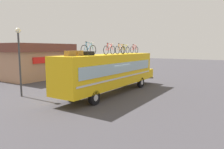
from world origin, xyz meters
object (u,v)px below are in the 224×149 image
object	(u,v)px
bus	(111,70)
rooftop_bicycle_4	(125,50)
rooftop_bicycle_3	(120,50)
luggage_bag_2	(78,53)
rooftop_bicycle_1	(89,49)
rooftop_bicycle_5	(134,49)
rooftop_bicycle_2	(109,50)
luggage_bag_3	(89,53)
luggage_bag_1	(70,53)
street_lamp	(19,52)

from	to	relation	value
bus	rooftop_bicycle_4	distance (m)	3.06
rooftop_bicycle_3	luggage_bag_2	bearing A→B (deg)	175.39
rooftop_bicycle_1	rooftop_bicycle_5	size ratio (longest dim) A/B	1.05
rooftop_bicycle_2	luggage_bag_2	bearing A→B (deg)	172.70
luggage_bag_3	rooftop_bicycle_3	world-z (taller)	rooftop_bicycle_3
luggage_bag_1	luggage_bag_3	size ratio (longest dim) A/B	1.00
rooftop_bicycle_1	rooftop_bicycle_5	bearing A→B (deg)	-3.32
luggage_bag_3	street_lamp	world-z (taller)	street_lamp
luggage_bag_2	rooftop_bicycle_1	xyz separation A→B (m)	(1.52, 0.31, 0.23)
luggage_bag_2	rooftop_bicycle_1	world-z (taller)	rooftop_bicycle_1
luggage_bag_2	rooftop_bicycle_4	bearing A→B (deg)	0.30
bus	luggage_bag_1	size ratio (longest dim) A/B	18.07
rooftop_bicycle_1	rooftop_bicycle_4	size ratio (longest dim) A/B	1.06
rooftop_bicycle_4	rooftop_bicycle_3	bearing A→B (deg)	-164.89
luggage_bag_3	rooftop_bicycle_2	bearing A→B (deg)	-4.56
rooftop_bicycle_3	rooftop_bicycle_4	distance (m)	1.66
rooftop_bicycle_4	rooftop_bicycle_1	bearing A→B (deg)	176.79
luggage_bag_1	rooftop_bicycle_3	world-z (taller)	rooftop_bicycle_3
rooftop_bicycle_2	street_lamp	xyz separation A→B (m)	(-4.09, 5.68, -0.14)
rooftop_bicycle_1	rooftop_bicycle_3	bearing A→B (deg)	-11.80
luggage_bag_1	rooftop_bicycle_3	distance (m)	5.80
luggage_bag_2	rooftop_bicycle_2	size ratio (longest dim) A/B	0.34
rooftop_bicycle_4	rooftop_bicycle_5	bearing A→B (deg)	-3.65
rooftop_bicycle_5	street_lamp	xyz separation A→B (m)	(-9.13, 5.35, -0.13)
rooftop_bicycle_1	street_lamp	xyz separation A→B (m)	(-2.41, 4.96, -0.16)
rooftop_bicycle_1	rooftop_bicycle_4	distance (m)	5.02
luggage_bag_1	luggage_bag_2	distance (m)	0.86
bus	rooftop_bicycle_3	bearing A→B (deg)	-18.26
rooftop_bicycle_3	rooftop_bicycle_2	bearing A→B (deg)	-179.59
rooftop_bicycle_2	luggage_bag_1	bearing A→B (deg)	175.70
luggage_bag_2	rooftop_bicycle_1	distance (m)	1.57
rooftop_bicycle_1	rooftop_bicycle_5	distance (m)	6.73
luggage_bag_3	rooftop_bicycle_5	xyz separation A→B (m)	(7.40, 0.15, 0.23)
luggage_bag_1	rooftop_bicycle_3	bearing A→B (deg)	-2.90
luggage_bag_3	rooftop_bicycle_3	xyz separation A→B (m)	(4.09, -0.18, 0.24)
luggage_bag_2	rooftop_bicycle_2	world-z (taller)	rooftop_bicycle_2
luggage_bag_1	street_lamp	xyz separation A→B (m)	(-0.03, 5.38, 0.07)
luggage_bag_1	rooftop_bicycle_2	world-z (taller)	rooftop_bicycle_2
rooftop_bicycle_2	rooftop_bicycle_4	xyz separation A→B (m)	(3.33, 0.44, -0.02)
rooftop_bicycle_3	street_lamp	distance (m)	8.12
bus	rooftop_bicycle_4	world-z (taller)	rooftop_bicycle_4
luggage_bag_3	rooftop_bicycle_1	size ratio (longest dim) A/B	0.40
luggage_bag_2	rooftop_bicycle_2	bearing A→B (deg)	-7.30
luggage_bag_2	rooftop_bicycle_4	world-z (taller)	rooftop_bicycle_4
bus	luggage_bag_1	world-z (taller)	luggage_bag_1
luggage_bag_3	rooftop_bicycle_2	world-z (taller)	rooftop_bicycle_2
street_lamp	luggage_bag_1	bearing A→B (deg)	-89.69
rooftop_bicycle_4	luggage_bag_1	bearing A→B (deg)	-178.92
luggage_bag_2	luggage_bag_3	xyz separation A→B (m)	(0.85, -0.22, -0.03)
rooftop_bicycle_2	bus	bearing A→B (deg)	21.86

